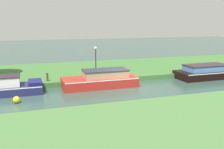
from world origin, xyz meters
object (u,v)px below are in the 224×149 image
(red_barge, at_px, (101,80))
(channel_buoy, at_px, (17,100))
(black_narrowboat, at_px, (209,72))
(lamp_post, at_px, (96,57))
(mooring_post_near, at_px, (47,77))

(red_barge, xyz_separation_m, channel_buoy, (-6.10, -2.28, -0.34))
(black_narrowboat, height_order, channel_buoy, black_narrowboat)
(lamp_post, distance_m, channel_buoy, 8.12)
(black_narrowboat, height_order, mooring_post_near, black_narrowboat)
(red_barge, height_order, mooring_post_near, red_barge)
(black_narrowboat, bearing_deg, red_barge, -180.00)
(black_narrowboat, xyz_separation_m, channel_buoy, (-16.27, -2.28, -0.31))
(channel_buoy, bearing_deg, lamp_post, 36.72)
(red_barge, xyz_separation_m, black_narrowboat, (10.16, 0.00, -0.04))
(mooring_post_near, distance_m, channel_buoy, 4.42)
(black_narrowboat, xyz_separation_m, mooring_post_near, (-14.08, 1.53, 0.20))
(lamp_post, height_order, mooring_post_near, lamp_post)
(red_barge, relative_size, channel_buoy, 13.41)
(lamp_post, bearing_deg, red_barge, -95.67)
(black_narrowboat, bearing_deg, channel_buoy, -172.03)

